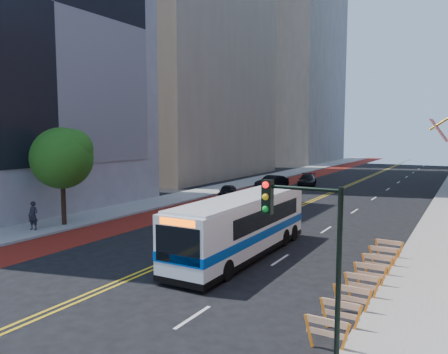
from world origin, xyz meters
TOP-DOWN VIEW (x-y plane):
  - ground at (0.00, 0.00)m, footprint 160.00×160.00m
  - sidewalk_left at (-12.00, 30.00)m, footprint 4.00×140.00m
  - bus_lane_paint at (-8.10, 30.00)m, footprint 3.60×140.00m
  - center_line_inner at (-0.18, 30.00)m, footprint 0.14×140.00m
  - center_line_outer at (0.18, 30.00)m, footprint 0.14×140.00m
  - lane_dashes at (4.80, 38.00)m, footprint 0.14×98.20m
  - midrise_left_far at (-24.00, 78.00)m, footprint 20.00×26.00m
  - construction_barriers at (9.60, 3.42)m, footprint 1.42×10.91m
  - street_tree at (-11.24, 6.04)m, footprint 4.20×4.20m
  - traffic_signal at (9.41, -3.51)m, footprint 2.21×0.34m
  - transit_bus at (2.78, 5.70)m, footprint 2.63×11.56m
  - car_a at (-7.90, 23.06)m, footprint 2.75×4.13m
  - car_b at (-6.94, 31.82)m, footprint 2.62×4.90m
  - car_c at (-4.15, 36.04)m, footprint 3.19×5.30m
  - pedestrian at (-11.63, 3.82)m, footprint 0.77×0.60m

SIDE VIEW (x-z plane):
  - ground at x=0.00m, z-range 0.00..0.00m
  - center_line_inner at x=-0.18m, z-range 0.00..0.01m
  - center_line_outer at x=0.18m, z-range 0.00..0.01m
  - bus_lane_paint at x=-8.10m, z-range 0.00..0.01m
  - lane_dashes at x=4.80m, z-range 0.00..0.01m
  - sidewalk_left at x=-12.00m, z-range 0.00..0.15m
  - car_a at x=-7.90m, z-range 0.00..1.31m
  - construction_barriers at x=9.60m, z-range 0.17..1.18m
  - car_c at x=-4.15m, z-range 0.00..1.44m
  - car_b at x=-6.94m, z-range 0.00..1.53m
  - pedestrian at x=-11.63m, z-range 0.15..2.03m
  - transit_bus at x=2.78m, z-range 0.07..3.24m
  - traffic_signal at x=9.41m, z-range 1.18..6.26m
  - street_tree at x=-11.24m, z-range 1.56..8.26m
  - midrise_left_far at x=-24.00m, z-range 0.00..65.00m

